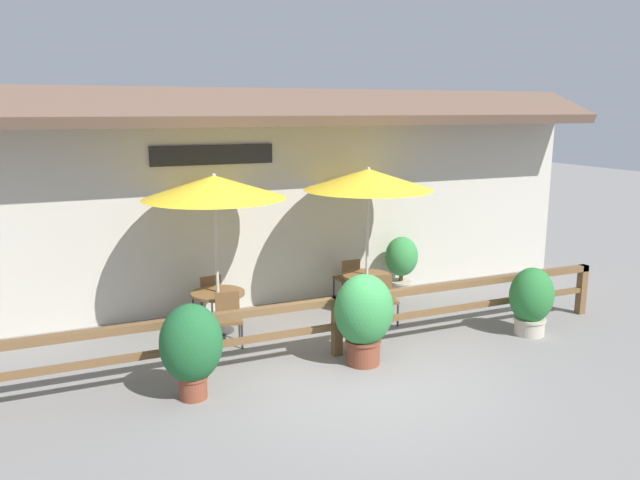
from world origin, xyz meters
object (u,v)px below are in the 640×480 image
(chair_near_wallside, at_px, (208,294))
(patio_umbrella_middle, at_px, (368,179))
(dining_table_near, at_px, (218,300))
(chair_middle_wallside, at_px, (348,277))
(chair_middle_streetside, at_px, (383,297))
(potted_plant_corner_fern, at_px, (191,346))
(potted_plant_tall_tropical, at_px, (531,300))
(potted_plant_entrance_palm, at_px, (401,261))
(potted_plant_small_flowering, at_px, (364,315))
(chair_near_streetside, at_px, (228,316))
(patio_umbrella_near, at_px, (214,187))
(dining_table_middle, at_px, (367,282))

(chair_near_wallside, distance_m, patio_umbrella_middle, 3.64)
(dining_table_near, relative_size, chair_middle_wallside, 1.07)
(chair_middle_streetside, bearing_deg, chair_near_wallside, 163.77)
(potted_plant_corner_fern, bearing_deg, potted_plant_tall_tropical, 0.89)
(dining_table_near, xyz_separation_m, potted_plant_entrance_palm, (4.10, 0.70, 0.13))
(dining_table_near, xyz_separation_m, potted_plant_tall_tropical, (4.89, -2.29, 0.05))
(potted_plant_small_flowering, xyz_separation_m, potted_plant_entrance_palm, (2.44, 2.97, -0.08))
(patio_umbrella_middle, bearing_deg, chair_middle_wallside, 92.30)
(dining_table_near, height_order, chair_middle_streetside, chair_middle_streetside)
(chair_near_wallside, bearing_deg, potted_plant_tall_tropical, 137.32)
(chair_near_streetside, relative_size, potted_plant_corner_fern, 0.66)
(potted_plant_entrance_palm, bearing_deg, potted_plant_small_flowering, -129.41)
(dining_table_near, distance_m, potted_plant_tall_tropical, 5.40)
(patio_umbrella_near, relative_size, chair_near_wallside, 3.20)
(patio_umbrella_near, relative_size, chair_middle_wallside, 3.20)
(patio_umbrella_near, height_order, potted_plant_tall_tropical, patio_umbrella_near)
(chair_near_wallside, height_order, potted_plant_entrance_palm, potted_plant_entrance_palm)
(chair_middle_streetside, distance_m, potted_plant_corner_fern, 4.17)
(dining_table_near, distance_m, chair_near_streetside, 0.68)
(patio_umbrella_near, distance_m, chair_near_streetside, 2.16)
(chair_near_wallside, relative_size, potted_plant_tall_tropical, 0.73)
(chair_near_streetside, xyz_separation_m, chair_middle_streetside, (2.86, -0.09, 0.00))
(patio_umbrella_middle, relative_size, chair_middle_wallside, 3.20)
(chair_middle_wallside, distance_m, potted_plant_tall_tropical, 3.65)
(dining_table_near, height_order, patio_umbrella_middle, patio_umbrella_middle)
(potted_plant_tall_tropical, distance_m, potted_plant_small_flowering, 3.23)
(potted_plant_small_flowering, bearing_deg, potted_plant_tall_tropical, -0.39)
(chair_near_streetside, xyz_separation_m, potted_plant_tall_tropical, (4.90, -1.62, 0.14))
(dining_table_near, distance_m, potted_plant_entrance_palm, 4.17)
(dining_table_middle, height_order, chair_middle_streetside, chair_middle_streetside)
(patio_umbrella_near, relative_size, dining_table_near, 2.99)
(chair_middle_wallside, distance_m, potted_plant_entrance_palm, 1.24)
(chair_near_wallside, relative_size, potted_plant_small_flowering, 0.61)
(potted_plant_tall_tropical, relative_size, potted_plant_entrance_palm, 0.97)
(dining_table_near, bearing_deg, chair_middle_wallside, 14.55)
(dining_table_near, height_order, potted_plant_corner_fern, potted_plant_corner_fern)
(potted_plant_small_flowering, relative_size, potted_plant_entrance_palm, 1.15)
(patio_umbrella_middle, relative_size, potted_plant_tall_tropical, 2.34)
(dining_table_near, bearing_deg, potted_plant_entrance_palm, 9.66)
(dining_table_middle, distance_m, potted_plant_corner_fern, 4.56)
(dining_table_near, bearing_deg, patio_umbrella_middle, -0.08)
(potted_plant_entrance_palm, bearing_deg, chair_middle_streetside, -130.51)
(chair_near_streetside, distance_m, chair_near_wallside, 1.34)
(patio_umbrella_near, relative_size, patio_umbrella_middle, 1.00)
(chair_middle_wallside, relative_size, potted_plant_small_flowering, 0.61)
(potted_plant_tall_tropical, height_order, potted_plant_small_flowering, potted_plant_small_flowering)
(dining_table_middle, bearing_deg, potted_plant_tall_tropical, -49.21)
(dining_table_middle, bearing_deg, patio_umbrella_middle, 63.43)
(dining_table_middle, distance_m, potted_plant_entrance_palm, 1.39)
(chair_near_wallside, distance_m, chair_middle_streetside, 3.21)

